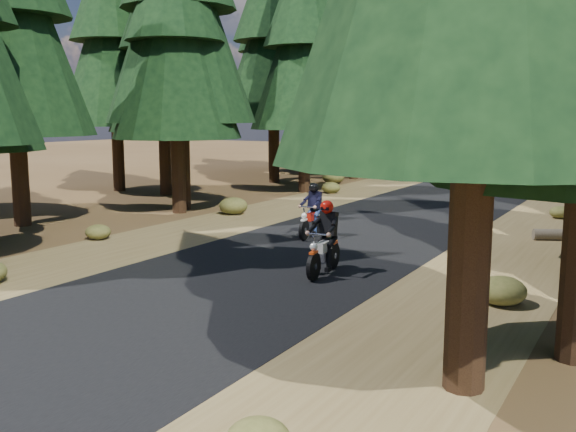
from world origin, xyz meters
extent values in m
plane|color=#453018|center=(0.00, 0.00, 0.00)|extent=(120.00, 120.00, 0.00)
cube|color=black|center=(0.00, 5.00, 0.01)|extent=(6.00, 100.00, 0.01)
cube|color=brown|center=(-4.60, 5.00, 0.00)|extent=(3.20, 100.00, 0.01)
cube|color=brown|center=(4.60, 5.00, 0.00)|extent=(3.20, 100.00, 0.01)
cylinder|color=black|center=(5.66, -3.70, 2.92)|extent=(0.53, 0.53, 5.85)
cylinder|color=black|center=(-9.82, 1.53, 2.87)|extent=(0.53, 0.53, 5.73)
cone|color=black|center=(-9.82, 1.53, 6.45)|extent=(4.87, 4.87, 7.17)
cylinder|color=black|center=(-7.26, 6.17, 2.67)|extent=(0.51, 0.51, 5.34)
cone|color=black|center=(-7.26, 6.17, 6.01)|extent=(4.54, 4.54, 6.68)
cylinder|color=black|center=(-7.70, 6.96, 3.21)|extent=(0.56, 0.56, 6.43)
cone|color=black|center=(-7.70, 6.96, 7.23)|extent=(5.46, 5.46, 8.03)
cylinder|color=black|center=(-11.13, 9.93, 2.78)|extent=(0.52, 0.52, 5.56)
cone|color=black|center=(-11.13, 9.93, 6.26)|extent=(4.73, 4.73, 6.95)
cylinder|color=black|center=(-6.35, 13.89, 2.86)|extent=(0.53, 0.53, 5.72)
cone|color=black|center=(-6.35, 13.89, 6.43)|extent=(4.86, 4.86, 7.15)
cylinder|color=black|center=(-9.76, 16.85, 3.18)|extent=(0.55, 0.55, 6.37)
cone|color=black|center=(-9.76, 16.85, 7.16)|extent=(5.41, 5.41, 7.96)
cylinder|color=black|center=(-7.00, 20.76, 2.82)|extent=(0.53, 0.53, 5.64)
cone|color=black|center=(-7.00, 20.76, 6.34)|extent=(4.79, 4.79, 7.05)
cone|color=black|center=(-7.00, 20.76, 8.88)|extent=(3.67, 3.67, 5.08)
cylinder|color=black|center=(-10.86, 23.22, 2.72)|extent=(0.52, 0.52, 5.45)
cone|color=black|center=(-10.86, 23.22, 6.13)|extent=(4.63, 4.63, 6.81)
cone|color=black|center=(-10.86, 23.22, 8.58)|extent=(3.54, 3.54, 4.90)
cylinder|color=black|center=(-8.12, 27.46, 2.21)|extent=(0.48, 0.48, 4.42)
cone|color=black|center=(-8.12, 27.46, 4.97)|extent=(3.76, 3.76, 5.52)
cone|color=black|center=(-8.12, 27.46, 6.96)|extent=(2.87, 2.87, 3.98)
cone|color=black|center=(-8.12, 27.46, 8.95)|extent=(1.99, 1.99, 3.31)
cylinder|color=black|center=(-11.79, 32.77, 2.37)|extent=(0.49, 0.49, 4.75)
cone|color=black|center=(-11.79, 32.77, 5.34)|extent=(4.04, 4.04, 5.93)
cone|color=black|center=(-11.79, 32.77, 7.48)|extent=(3.09, 3.09, 4.27)
cone|color=black|center=(-11.79, 32.77, 9.61)|extent=(2.14, 2.14, 3.56)
cylinder|color=black|center=(-14.00, 10.00, 3.00)|extent=(0.54, 0.54, 6.00)
cone|color=black|center=(-14.00, 10.00, 6.75)|extent=(5.10, 5.10, 7.50)
cylinder|color=black|center=(-13.00, 22.00, 3.20)|extent=(0.56, 0.56, 6.40)
cone|color=black|center=(-13.00, 22.00, 7.20)|extent=(5.44, 5.44, 8.00)
cone|color=black|center=(-13.00, 22.00, 10.08)|extent=(4.16, 4.16, 5.76)
cylinder|color=black|center=(-7.00, 37.00, 3.20)|extent=(0.56, 0.56, 6.40)
cone|color=black|center=(-7.00, 37.00, 7.20)|extent=(5.44, 5.44, 8.00)
cone|color=black|center=(-7.00, 37.00, 10.08)|extent=(4.16, 4.16, 5.76)
cylinder|color=black|center=(-10.00, 40.00, 3.40)|extent=(0.57, 0.57, 6.80)
cone|color=black|center=(-10.00, 40.00, 7.65)|extent=(5.78, 5.78, 8.50)
cone|color=black|center=(-10.00, 40.00, 10.71)|extent=(4.42, 4.42, 6.12)
cylinder|color=black|center=(-4.00, 43.00, 3.00)|extent=(0.54, 0.54, 6.00)
cone|color=black|center=(-4.00, 43.00, 6.75)|extent=(5.10, 5.10, 7.50)
cone|color=black|center=(-4.00, 43.00, 9.45)|extent=(3.90, 3.90, 5.40)
cone|color=black|center=(-4.00, 43.00, 12.15)|extent=(2.70, 2.70, 4.50)
cylinder|color=black|center=(0.00, 46.00, 3.40)|extent=(0.57, 0.57, 6.80)
cone|color=black|center=(0.00, 46.00, 7.65)|extent=(5.78, 5.78, 8.50)
cone|color=black|center=(0.00, 46.00, 10.71)|extent=(4.42, 4.42, 6.12)
cylinder|color=black|center=(-13.00, 36.00, 2.80)|extent=(0.52, 0.52, 5.60)
cone|color=black|center=(-13.00, 36.00, 6.30)|extent=(4.76, 4.76, 7.00)
cone|color=black|center=(-13.00, 36.00, 8.82)|extent=(3.64, 3.64, 5.04)
cone|color=black|center=(-13.00, 36.00, 11.34)|extent=(2.52, 2.52, 4.20)
ellipsoid|color=#474C1E|center=(-6.02, 1.11, 0.21)|extent=(0.71, 0.71, 0.43)
ellipsoid|color=#474C1E|center=(-5.36, 6.84, 0.30)|extent=(1.01, 1.01, 0.61)
ellipsoid|color=#474C1E|center=(4.82, 11.69, 0.21)|extent=(0.71, 0.71, 0.42)
ellipsoid|color=#474C1E|center=(5.28, 0.36, 0.27)|extent=(0.90, 0.90, 0.54)
ellipsoid|color=#474C1E|center=(-6.79, 17.78, 0.34)|extent=(1.13, 1.13, 0.68)
ellipsoid|color=#474C1E|center=(-5.10, 14.11, 0.26)|extent=(0.85, 0.85, 0.51)
cube|color=black|center=(1.38, 0.71, 1.11)|extent=(0.39, 0.26, 0.53)
sphere|color=#AE0E06|center=(1.38, 0.71, 1.50)|extent=(0.32, 0.32, 0.30)
cube|color=black|center=(-0.93, 4.46, 1.06)|extent=(0.37, 0.25, 0.50)
sphere|color=black|center=(-0.93, 4.46, 1.42)|extent=(0.31, 0.31, 0.28)
camera|label=1|loc=(7.64, -11.64, 3.52)|focal=40.00mm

